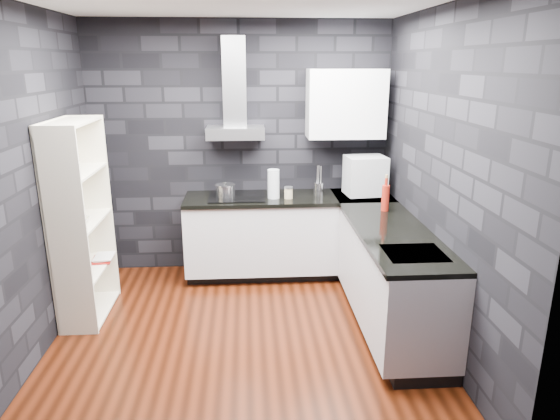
{
  "coord_description": "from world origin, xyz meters",
  "views": [
    {
      "loc": [
        0.07,
        -3.8,
        2.27
      ],
      "look_at": [
        0.35,
        0.45,
        1.0
      ],
      "focal_mm": 32.0,
      "sensor_mm": 36.0,
      "label": 1
    }
  ],
  "objects": [
    {
      "name": "storage_jar",
      "position": [
        0.49,
        1.21,
        0.95
      ],
      "size": [
        0.1,
        0.1,
        0.11
      ],
      "primitive_type": "cylinder",
      "rotation": [
        0.0,
        0.0,
        0.13
      ],
      "color": "tan",
      "rests_on": "counter_back_top"
    },
    {
      "name": "pot",
      "position": [
        -0.17,
        1.28,
        0.97
      ],
      "size": [
        0.24,
        0.24,
        0.12
      ],
      "primitive_type": "cylinder",
      "rotation": [
        0.0,
        0.0,
        -0.27
      ],
      "color": "silver",
      "rests_on": "cooktop"
    },
    {
      "name": "wall_right",
      "position": [
        1.62,
        0.0,
        1.35
      ],
      "size": [
        0.05,
        3.2,
        2.7
      ],
      "primitive_type": "cube",
      "color": "black",
      "rests_on": "ground"
    },
    {
      "name": "bookshelf",
      "position": [
        -1.42,
        0.53,
        0.9
      ],
      "size": [
        0.44,
        0.84,
        1.8
      ],
      "primitive_type": "cube",
      "rotation": [
        0.0,
        0.0,
        0.13
      ],
      "color": "#EDE4CA",
      "rests_on": "ground"
    },
    {
      "name": "counter_back_cab",
      "position": [
        0.5,
        1.3,
        0.48
      ],
      "size": [
        2.2,
        0.6,
        0.76
      ],
      "primitive_type": "cube",
      "color": "silver",
      "rests_on": "ground"
    },
    {
      "name": "sink_rim",
      "position": [
        1.3,
        -0.4,
        0.89
      ],
      "size": [
        0.44,
        0.4,
        0.01
      ],
      "primitive_type": "cube",
      "color": "#ADAEB2",
      "rests_on": "counter_right_top"
    },
    {
      "name": "appliance_garage",
      "position": [
        1.3,
        1.24,
        1.12
      ],
      "size": [
        0.43,
        0.35,
        0.4
      ],
      "primitive_type": "cube",
      "rotation": [
        0.0,
        0.0,
        0.1
      ],
      "color": "#B9BCC1",
      "rests_on": "counter_back_top"
    },
    {
      "name": "counter_back_top",
      "position": [
        0.5,
        1.29,
        0.88
      ],
      "size": [
        2.2,
        0.62,
        0.04
      ],
      "primitive_type": "cube",
      "color": "black",
      "rests_on": "counter_back_cab"
    },
    {
      "name": "toekick_back",
      "position": [
        0.5,
        1.34,
        0.05
      ],
      "size": [
        2.18,
        0.5,
        0.1
      ],
      "primitive_type": "cube",
      "color": "black",
      "rests_on": "ground"
    },
    {
      "name": "utensil_crock",
      "position": [
        0.82,
        1.32,
        0.97
      ],
      "size": [
        0.11,
        0.11,
        0.14
      ],
      "primitive_type": "cylinder",
      "rotation": [
        0.0,
        0.0,
        -0.05
      ],
      "color": "silver",
      "rests_on": "counter_back_top"
    },
    {
      "name": "cooktop",
      "position": [
        -0.05,
        1.3,
        0.91
      ],
      "size": [
        0.58,
        0.5,
        0.01
      ],
      "primitive_type": "cube",
      "color": "black",
      "rests_on": "counter_back_top"
    },
    {
      "name": "wall_left",
      "position": [
        -1.62,
        0.0,
        1.35
      ],
      "size": [
        0.05,
        3.2,
        2.7
      ],
      "primitive_type": "cube",
      "color": "black",
      "rests_on": "ground"
    },
    {
      "name": "hood_body",
      "position": [
        -0.05,
        1.43,
        1.56
      ],
      "size": [
        0.6,
        0.34,
        0.12
      ],
      "primitive_type": "cube",
      "color": "#ADAEB2",
      "rests_on": "wall_back"
    },
    {
      "name": "fruit_bowl",
      "position": [
        -1.42,
        0.44,
        0.94
      ],
      "size": [
        0.2,
        0.2,
        0.05
      ],
      "primitive_type": "imported",
      "rotation": [
        0.0,
        0.0,
        0.01
      ],
      "color": "silver",
      "rests_on": "bookshelf"
    },
    {
      "name": "counter_corner_top",
      "position": [
        1.3,
        1.3,
        0.88
      ],
      "size": [
        0.62,
        0.62,
        0.04
      ],
      "primitive_type": "cube",
      "color": "black",
      "rests_on": "counter_right_cab"
    },
    {
      "name": "upper_cabinet",
      "position": [
        1.1,
        1.43,
        1.85
      ],
      "size": [
        0.8,
        0.35,
        0.7
      ],
      "primitive_type": "cube",
      "color": "white",
      "rests_on": "wall_back"
    },
    {
      "name": "toekick_right",
      "position": [
        1.34,
        0.1,
        0.05
      ],
      "size": [
        0.5,
        1.78,
        0.1
      ],
      "primitive_type": "cube",
      "color": "black",
      "rests_on": "ground"
    },
    {
      "name": "wall_front",
      "position": [
        0.0,
        -1.62,
        1.35
      ],
      "size": [
        3.2,
        0.05,
        2.7
      ],
      "primitive_type": "cube",
      "color": "black",
      "rests_on": "ground"
    },
    {
      "name": "counter_right_cab",
      "position": [
        1.3,
        0.1,
        0.48
      ],
      "size": [
        0.6,
        1.8,
        0.76
      ],
      "primitive_type": "cube",
      "color": "silver",
      "rests_on": "ground"
    },
    {
      "name": "counter_right_top",
      "position": [
        1.29,
        0.1,
        0.88
      ],
      "size": [
        0.62,
        1.8,
        0.04
      ],
      "primitive_type": "cube",
      "color": "black",
      "rests_on": "counter_right_cab"
    },
    {
      "name": "book_second",
      "position": [
        -1.4,
        0.73,
        0.59
      ],
      "size": [
        0.18,
        0.03,
        0.24
      ],
      "primitive_type": "imported",
      "rotation": [
        0.0,
        0.0,
        0.04
      ],
      "color": "#B2B2B2",
      "rests_on": "bookshelf"
    },
    {
      "name": "red_bottle",
      "position": [
        1.37,
        0.7,
        1.02
      ],
      "size": [
        0.08,
        0.08,
        0.25
      ],
      "primitive_type": "cylinder",
      "rotation": [
        0.0,
        0.0,
        -0.06
      ],
      "color": "maroon",
      "rests_on": "counter_right_top"
    },
    {
      "name": "book_red",
      "position": [
        -1.42,
        0.7,
        0.57
      ],
      "size": [
        0.19,
        0.04,
        0.25
      ],
      "primitive_type": "imported",
      "rotation": [
        0.0,
        0.0,
        0.1
      ],
      "color": "maroon",
      "rests_on": "bookshelf"
    },
    {
      "name": "hood_chimney",
      "position": [
        -0.05,
        1.5,
        2.07
      ],
      "size": [
        0.24,
        0.2,
        0.9
      ],
      "primitive_type": "cube",
      "color": "#ADAEB2",
      "rests_on": "hood_body"
    },
    {
      "name": "ground",
      "position": [
        0.0,
        0.0,
        0.0
      ],
      "size": [
        3.2,
        3.2,
        0.0
      ],
      "primitive_type": "plane",
      "color": "#411709"
    },
    {
      "name": "wall_back",
      "position": [
        0.0,
        1.62,
        1.35
      ],
      "size": [
        3.2,
        0.05,
        2.7
      ],
      "primitive_type": "cube",
      "color": "black",
      "rests_on": "ground"
    },
    {
      "name": "glass_vase",
      "position": [
        0.33,
        1.23,
        1.05
      ],
      "size": [
        0.16,
        0.16,
        0.3
      ],
      "primitive_type": "cylinder",
      "rotation": [
        0.0,
        0.0,
        -0.4
      ],
      "color": "silver",
      "rests_on": "counter_back_top"
    }
  ]
}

